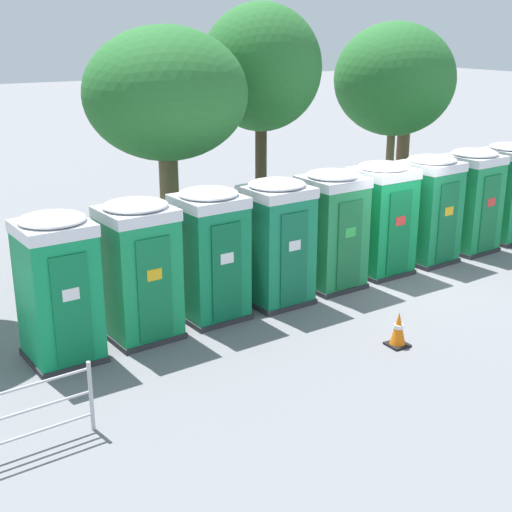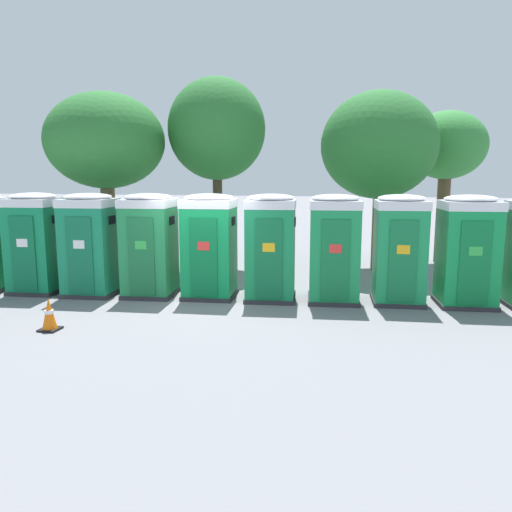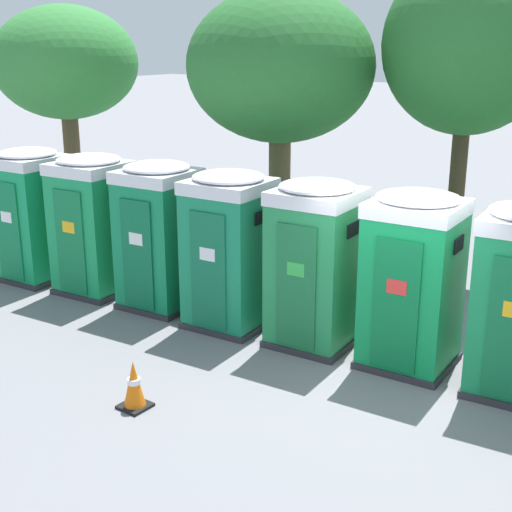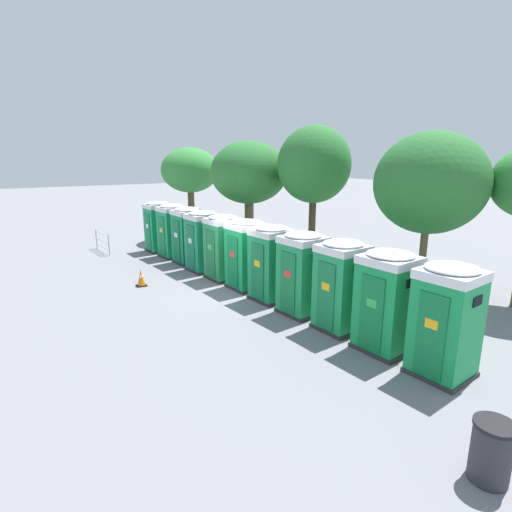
{
  "view_description": "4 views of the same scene",
  "coord_description": "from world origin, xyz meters",
  "px_view_note": "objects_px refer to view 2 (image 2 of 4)",
  "views": [
    {
      "loc": [
        -10.22,
        -11.5,
        5.42
      ],
      "look_at": [
        -3.48,
        0.04,
        1.05
      ],
      "focal_mm": 50.0,
      "sensor_mm": 36.0,
      "label": 1
    },
    {
      "loc": [
        3.56,
        -11.13,
        2.97
      ],
      "look_at": [
        1.11,
        0.44,
        1.05
      ],
      "focal_mm": 35.0,
      "sensor_mm": 36.0,
      "label": 2
    },
    {
      "loc": [
        3.78,
        -8.45,
        4.52
      ],
      "look_at": [
        -2.55,
        0.12,
        1.23
      ],
      "focal_mm": 50.0,
      "sensor_mm": 36.0,
      "label": 3
    },
    {
      "loc": [
        12.06,
        -6.73,
        4.69
      ],
      "look_at": [
        0.62,
        0.4,
        1.34
      ],
      "focal_mm": 28.0,
      "sensor_mm": 36.0,
      "label": 4
    }
  ],
  "objects_px": {
    "portapotty_8": "(399,249)",
    "portapotty_9": "(467,250)",
    "portapotty_6": "(271,247)",
    "traffic_cone": "(49,315)",
    "portapotty_2": "(36,242)",
    "portapotty_3": "(90,244)",
    "portapotty_5": "(210,245)",
    "portapotty_4": "(149,245)",
    "street_tree_4": "(105,142)",
    "street_tree_2": "(379,145)",
    "street_tree_0": "(446,148)",
    "portapotty_7": "(334,248)",
    "street_tree_3": "(217,130)"
  },
  "relations": [
    {
      "from": "portapotty_8",
      "to": "portapotty_9",
      "type": "xyz_separation_m",
      "value": [
        1.5,
        0.08,
        -0.0
      ]
    },
    {
      "from": "portapotty_9",
      "to": "portapotty_6",
      "type": "bearing_deg",
      "value": -175.23
    },
    {
      "from": "traffic_cone",
      "to": "portapotty_2",
      "type": "bearing_deg",
      "value": 128.3
    },
    {
      "from": "portapotty_6",
      "to": "portapotty_3",
      "type": "bearing_deg",
      "value": -174.42
    },
    {
      "from": "portapotty_5",
      "to": "traffic_cone",
      "type": "xyz_separation_m",
      "value": [
        -2.24,
        -3.23,
        -0.97
      ]
    },
    {
      "from": "portapotty_5",
      "to": "portapotty_9",
      "type": "bearing_deg",
      "value": 4.36
    },
    {
      "from": "portapotty_9",
      "to": "traffic_cone",
      "type": "relative_size",
      "value": 3.97
    },
    {
      "from": "portapotty_2",
      "to": "portapotty_4",
      "type": "relative_size",
      "value": 1.0
    },
    {
      "from": "street_tree_4",
      "to": "traffic_cone",
      "type": "relative_size",
      "value": 8.47
    },
    {
      "from": "portapotty_3",
      "to": "street_tree_2",
      "type": "relative_size",
      "value": 0.46
    },
    {
      "from": "portapotty_5",
      "to": "street_tree_0",
      "type": "height_order",
      "value": "street_tree_0"
    },
    {
      "from": "portapotty_2",
      "to": "portapotty_3",
      "type": "bearing_deg",
      "value": 1.4
    },
    {
      "from": "portapotty_3",
      "to": "street_tree_4",
      "type": "distance_m",
      "value": 4.07
    },
    {
      "from": "portapotty_5",
      "to": "portapotty_8",
      "type": "relative_size",
      "value": 1.0
    },
    {
      "from": "portapotty_3",
      "to": "portapotty_9",
      "type": "xyz_separation_m",
      "value": [
        8.97,
        0.81,
        -0.0
      ]
    },
    {
      "from": "street_tree_4",
      "to": "portapotty_6",
      "type": "bearing_deg",
      "value": -24.01
    },
    {
      "from": "portapotty_3",
      "to": "portapotty_2",
      "type": "bearing_deg",
      "value": -178.6
    },
    {
      "from": "street_tree_0",
      "to": "street_tree_4",
      "type": "distance_m",
      "value": 11.02
    },
    {
      "from": "street_tree_4",
      "to": "portapotty_2",
      "type": "bearing_deg",
      "value": -99.21
    },
    {
      "from": "portapotty_4",
      "to": "portapotty_6",
      "type": "bearing_deg",
      "value": 4.77
    },
    {
      "from": "portapotty_4",
      "to": "street_tree_0",
      "type": "distance_m",
      "value": 10.54
    },
    {
      "from": "portapotty_2",
      "to": "portapotty_7",
      "type": "distance_m",
      "value": 7.5
    },
    {
      "from": "portapotty_3",
      "to": "traffic_cone",
      "type": "bearing_deg",
      "value": -75.57
    },
    {
      "from": "street_tree_2",
      "to": "traffic_cone",
      "type": "bearing_deg",
      "value": -129.17
    },
    {
      "from": "portapotty_5",
      "to": "street_tree_4",
      "type": "distance_m",
      "value": 5.45
    },
    {
      "from": "portapotty_5",
      "to": "portapotty_8",
      "type": "bearing_deg",
      "value": 4.78
    },
    {
      "from": "traffic_cone",
      "to": "portapotty_5",
      "type": "bearing_deg",
      "value": 55.28
    },
    {
      "from": "portapotty_7",
      "to": "portapotty_9",
      "type": "relative_size",
      "value": 1.0
    },
    {
      "from": "portapotty_3",
      "to": "portapotty_4",
      "type": "distance_m",
      "value": 1.5
    },
    {
      "from": "portapotty_3",
      "to": "portapotty_7",
      "type": "xyz_separation_m",
      "value": [
        5.98,
        0.56,
        0.0
      ]
    },
    {
      "from": "portapotty_2",
      "to": "street_tree_3",
      "type": "relative_size",
      "value": 0.43
    },
    {
      "from": "portapotty_7",
      "to": "traffic_cone",
      "type": "xyz_separation_m",
      "value": [
        -5.24,
        -3.43,
        -0.97
      ]
    },
    {
      "from": "portapotty_8",
      "to": "street_tree_2",
      "type": "xyz_separation_m",
      "value": [
        -0.44,
        4.11,
        2.58
      ]
    },
    {
      "from": "street_tree_0",
      "to": "portapotty_6",
      "type": "bearing_deg",
      "value": -127.06
    },
    {
      "from": "portapotty_6",
      "to": "street_tree_2",
      "type": "distance_m",
      "value": 5.7
    },
    {
      "from": "portapotty_3",
      "to": "portapotty_4",
      "type": "bearing_deg",
      "value": 7.2
    },
    {
      "from": "portapotty_4",
      "to": "street_tree_3",
      "type": "bearing_deg",
      "value": 81.33
    },
    {
      "from": "portapotty_6",
      "to": "street_tree_4",
      "type": "height_order",
      "value": "street_tree_4"
    },
    {
      "from": "portapotty_8",
      "to": "traffic_cone",
      "type": "relative_size",
      "value": 3.97
    },
    {
      "from": "portapotty_5",
      "to": "portapotty_6",
      "type": "xyz_separation_m",
      "value": [
        1.5,
        0.08,
        0.0
      ]
    },
    {
      "from": "portapotty_3",
      "to": "street_tree_4",
      "type": "relative_size",
      "value": 0.47
    },
    {
      "from": "street_tree_0",
      "to": "street_tree_4",
      "type": "xyz_separation_m",
      "value": [
        -10.31,
        -3.9,
        0.08
      ]
    },
    {
      "from": "portapotty_4",
      "to": "portapotty_5",
      "type": "distance_m",
      "value": 1.5
    },
    {
      "from": "portapotty_2",
      "to": "portapotty_6",
      "type": "relative_size",
      "value": 1.0
    },
    {
      "from": "street_tree_4",
      "to": "traffic_cone",
      "type": "bearing_deg",
      "value": -72.95
    },
    {
      "from": "portapotty_6",
      "to": "portapotty_8",
      "type": "height_order",
      "value": "same"
    },
    {
      "from": "portapotty_6",
      "to": "street_tree_0",
      "type": "height_order",
      "value": "street_tree_0"
    },
    {
      "from": "portapotty_8",
      "to": "street_tree_4",
      "type": "distance_m",
      "value": 9.16
    },
    {
      "from": "portapotty_7",
      "to": "street_tree_4",
      "type": "bearing_deg",
      "value": 161.56
    },
    {
      "from": "portapotty_3",
      "to": "street_tree_4",
      "type": "height_order",
      "value": "street_tree_4"
    }
  ]
}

